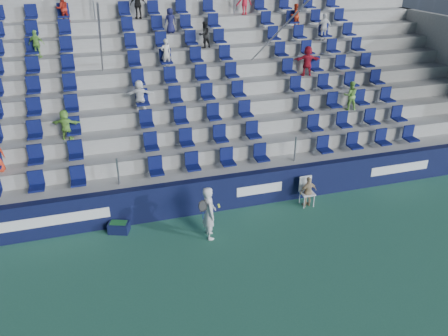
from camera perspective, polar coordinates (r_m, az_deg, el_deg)
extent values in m
plane|color=#2E6B53|center=(12.28, 2.90, -12.95)|extent=(70.00, 70.00, 0.00)
cube|color=#0F1337|center=(14.40, -1.16, -3.41)|extent=(24.00, 0.30, 1.20)
cube|color=white|center=(13.99, -21.25, -6.35)|extent=(3.20, 0.02, 0.34)
cube|color=white|center=(14.68, 4.66, -2.80)|extent=(1.60, 0.02, 0.34)
cube|color=white|center=(17.27, 21.99, -0.04)|extent=(2.40, 0.02, 0.34)
cube|color=#A7A7A2|center=(14.89, -1.75, -2.35)|extent=(24.00, 0.85, 1.20)
cube|color=#A7A7A2|center=(15.50, -2.58, -0.07)|extent=(24.00, 0.85, 1.70)
cube|color=#A7A7A2|center=(16.14, -3.34, 2.02)|extent=(24.00, 0.85, 2.20)
cube|color=#A7A7A2|center=(16.80, -4.04, 3.96)|extent=(24.00, 0.85, 2.70)
cube|color=#A7A7A2|center=(17.48, -4.69, 5.74)|extent=(24.00, 0.85, 3.20)
cube|color=#A7A7A2|center=(18.17, -5.30, 7.39)|extent=(24.00, 0.85, 3.70)
cube|color=#A7A7A2|center=(18.89, -5.87, 8.92)|extent=(24.00, 0.85, 4.20)
cube|color=#A7A7A2|center=(19.61, -6.39, 10.33)|extent=(24.00, 0.85, 4.70)
cube|color=#A7A7A2|center=(20.35, -6.89, 11.64)|extent=(24.00, 0.85, 5.20)
cube|color=#A7A7A2|center=(20.88, -7.31, 13.42)|extent=(24.00, 0.50, 6.20)
cube|color=#A7A7A2|center=(22.62, 26.54, 10.59)|extent=(0.30, 7.65, 5.20)
cube|color=#0C134A|center=(14.45, -1.80, 0.95)|extent=(16.05, 0.50, 0.70)
cube|color=#0C134A|center=(15.00, -2.67, 4.02)|extent=(16.05, 0.50, 0.70)
cube|color=#0C134A|center=(15.59, -3.48, 6.87)|extent=(16.05, 0.50, 0.70)
cube|color=#0C134A|center=(16.22, -4.23, 9.51)|extent=(16.05, 0.50, 0.70)
cube|color=#0C134A|center=(16.88, -4.94, 11.94)|extent=(16.05, 0.50, 0.70)
cube|color=#0C134A|center=(17.57, -5.61, 14.18)|extent=(16.05, 0.50, 0.70)
cube|color=#0C134A|center=(18.29, -6.23, 16.24)|extent=(16.05, 0.50, 0.70)
cube|color=#0C134A|center=(19.04, -6.82, 18.15)|extent=(16.05, 0.50, 0.70)
cube|color=#0C134A|center=(19.80, -7.38, 19.91)|extent=(16.05, 0.50, 0.70)
cylinder|color=gray|center=(16.37, -15.66, 13.50)|extent=(0.06, 7.68, 4.55)
cylinder|color=gray|center=(17.53, 4.93, 15.18)|extent=(0.06, 7.68, 4.55)
imported|color=#B51829|center=(18.40, 10.83, 13.58)|extent=(1.14, 0.51, 1.18)
imported|color=white|center=(20.41, 12.94, 17.48)|extent=(0.69, 0.32, 1.15)
imported|color=red|center=(20.64, 9.27, 19.06)|extent=(0.56, 0.48, 0.99)
imported|color=#171946|center=(18.96, -7.03, 18.56)|extent=(0.53, 0.39, 1.00)
imported|color=black|center=(18.46, -2.58, 16.99)|extent=(0.60, 0.53, 1.04)
imported|color=black|center=(19.56, -11.17, 20.23)|extent=(0.71, 0.38, 1.15)
imported|color=#8CCF52|center=(15.19, -19.99, 5.35)|extent=(0.98, 0.55, 1.01)
imported|color=#B52418|center=(19.49, -20.34, 18.95)|extent=(0.59, 0.51, 1.03)
imported|color=#7BBF4C|center=(17.77, 16.19, 9.09)|extent=(0.64, 0.56, 1.12)
imported|color=red|center=(20.57, 2.66, 20.94)|extent=(0.78, 0.51, 1.14)
imported|color=white|center=(15.84, -10.95, 9.36)|extent=(1.02, 0.43, 1.06)
imported|color=beige|center=(17.38, -7.59, 14.62)|extent=(0.45, 0.34, 1.10)
imported|color=#7ABE4C|center=(18.03, -23.27, 14.66)|extent=(0.63, 0.41, 1.00)
imported|color=silver|center=(12.96, -1.94, -5.86)|extent=(0.44, 0.64, 1.71)
cylinder|color=navy|center=(12.64, -2.76, -6.13)|extent=(0.03, 0.03, 0.28)
torus|color=black|center=(12.48, -2.79, -4.98)|extent=(0.30, 0.17, 0.28)
plane|color=#262626|center=(12.48, -2.79, -4.98)|extent=(0.30, 0.16, 0.29)
sphere|color=#DAEC36|center=(12.70, -0.64, -5.08)|extent=(0.07, 0.07, 0.07)
sphere|color=#DAEC36|center=(12.74, -0.71, -4.83)|extent=(0.07, 0.07, 0.07)
cube|color=white|center=(14.99, 10.82, -3.24)|extent=(0.44, 0.44, 0.04)
cube|color=white|center=(15.02, 10.56, -1.96)|extent=(0.44, 0.04, 0.55)
cylinder|color=white|center=(14.90, 10.43, -4.48)|extent=(0.03, 0.03, 0.44)
cylinder|color=white|center=(15.05, 11.65, -4.26)|extent=(0.03, 0.03, 0.44)
cylinder|color=white|center=(15.17, 9.84, -3.81)|extent=(0.03, 0.03, 0.44)
cylinder|color=white|center=(15.32, 11.05, -3.60)|extent=(0.03, 0.03, 0.44)
imported|color=tan|center=(14.91, 10.93, -3.05)|extent=(0.67, 0.34, 1.09)
cube|color=#0F1439|center=(13.92, -13.56, -7.53)|extent=(0.71, 0.59, 0.33)
cube|color=#1E662D|center=(13.88, -13.60, -7.27)|extent=(0.57, 0.45, 0.20)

